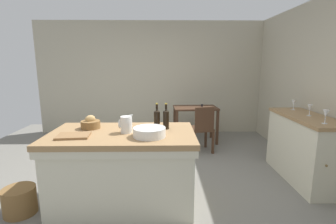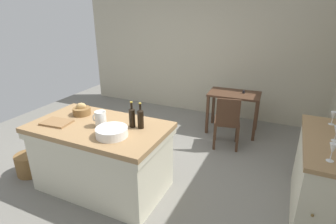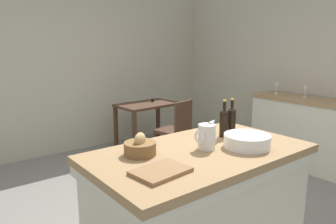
# 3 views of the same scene
# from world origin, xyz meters

# --- Properties ---
(ground_plane) EXTENTS (6.76, 6.76, 0.00)m
(ground_plane) POSITION_xyz_m (0.00, 0.00, 0.00)
(ground_plane) COLOR slate
(wall_back) EXTENTS (5.32, 0.12, 2.60)m
(wall_back) POSITION_xyz_m (0.00, 2.60, 1.30)
(wall_back) COLOR #B2AA93
(wall_back) RESTS_ON ground
(island_table) EXTENTS (1.65, 0.94, 0.88)m
(island_table) POSITION_xyz_m (-0.20, -0.55, 0.47)
(island_table) COLOR #99754C
(island_table) RESTS_ON ground
(side_cabinet) EXTENTS (0.52, 1.34, 0.94)m
(side_cabinet) POSITION_xyz_m (2.26, 0.03, 0.47)
(side_cabinet) COLOR #99754C
(side_cabinet) RESTS_ON ground
(writing_desk) EXTENTS (0.93, 0.61, 0.80)m
(writing_desk) POSITION_xyz_m (0.94, 1.81, 0.63)
(writing_desk) COLOR #472D1E
(writing_desk) RESTS_ON ground
(wooden_chair) EXTENTS (0.48, 0.48, 0.89)m
(wooden_chair) POSITION_xyz_m (0.98, 1.15, 0.48)
(wooden_chair) COLOR #472D1E
(wooden_chair) RESTS_ON ground
(pitcher) EXTENTS (0.17, 0.13, 0.23)m
(pitcher) POSITION_xyz_m (-0.15, -0.56, 0.97)
(pitcher) COLOR white
(pitcher) RESTS_ON island_table
(wash_bowl) EXTENTS (0.35, 0.35, 0.10)m
(wash_bowl) POSITION_xyz_m (0.12, -0.72, 0.93)
(wash_bowl) COLOR white
(wash_bowl) RESTS_ON island_table
(bread_basket) EXTENTS (0.23, 0.23, 0.16)m
(bread_basket) POSITION_xyz_m (-0.61, -0.37, 0.93)
(bread_basket) COLOR brown
(bread_basket) RESTS_ON island_table
(cutting_board) EXTENTS (0.36, 0.27, 0.02)m
(cutting_board) POSITION_xyz_m (-0.69, -0.72, 0.89)
(cutting_board) COLOR olive
(cutting_board) RESTS_ON island_table
(wine_bottle_dark) EXTENTS (0.07, 0.07, 0.31)m
(wine_bottle_dark) POSITION_xyz_m (0.30, -0.41, 1.00)
(wine_bottle_dark) COLOR black
(wine_bottle_dark) RESTS_ON island_table
(wine_bottle_amber) EXTENTS (0.07, 0.07, 0.31)m
(wine_bottle_amber) POSITION_xyz_m (0.19, -0.42, 1.00)
(wine_bottle_amber) COLOR black
(wine_bottle_amber) RESTS_ON island_table
(wine_glass_far_left) EXTENTS (0.07, 0.07, 0.17)m
(wine_glass_far_left) POSITION_xyz_m (2.21, -0.42, 1.05)
(wine_glass_far_left) COLOR white
(wine_glass_far_left) RESTS_ON side_cabinet
(wine_glass_left) EXTENTS (0.07, 0.07, 0.16)m
(wine_glass_left) POSITION_xyz_m (2.28, 0.03, 1.04)
(wine_glass_left) COLOR white
(wine_glass_left) RESTS_ON side_cabinet
(wine_glass_middle) EXTENTS (0.07, 0.07, 0.15)m
(wine_glass_middle) POSITION_xyz_m (2.29, 0.48, 1.04)
(wine_glass_middle) COLOR white
(wine_glass_middle) RESTS_ON side_cabinet
(wicker_hamper) EXTENTS (0.35, 0.35, 0.30)m
(wicker_hamper) POSITION_xyz_m (-1.33, -0.75, 0.15)
(wicker_hamper) COLOR brown
(wicker_hamper) RESTS_ON ground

